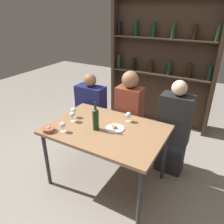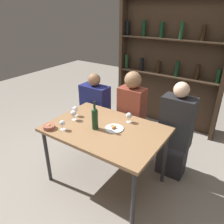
# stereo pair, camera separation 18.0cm
# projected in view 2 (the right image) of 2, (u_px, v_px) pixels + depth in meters

# --- Properties ---
(ground_plane) EXTENTS (10.00, 10.00, 0.00)m
(ground_plane) POSITION_uv_depth(u_px,v_px,m) (106.00, 180.00, 2.82)
(ground_plane) COLOR gray
(dining_table) EXTENTS (1.32, 0.90, 0.77)m
(dining_table) POSITION_uv_depth(u_px,v_px,m) (105.00, 133.00, 2.51)
(dining_table) COLOR olive
(dining_table) RESTS_ON ground_plane
(wine_rack_wall) EXTENTS (1.84, 0.21, 2.41)m
(wine_rack_wall) POSITION_uv_depth(u_px,v_px,m) (170.00, 58.00, 3.67)
(wine_rack_wall) COLOR #38281C
(wine_rack_wall) RESTS_ON ground_plane
(wine_bottle) EXTENTS (0.07, 0.07, 0.33)m
(wine_bottle) POSITION_uv_depth(u_px,v_px,m) (95.00, 117.00, 2.41)
(wine_bottle) COLOR #19381E
(wine_bottle) RESTS_ON dining_table
(wine_glass_0) EXTENTS (0.07, 0.07, 0.12)m
(wine_glass_0) POSITION_uv_depth(u_px,v_px,m) (73.00, 114.00, 2.62)
(wine_glass_0) COLOR silver
(wine_glass_0) RESTS_ON dining_table
(wine_glass_1) EXTENTS (0.07, 0.07, 0.12)m
(wine_glass_1) POSITION_uv_depth(u_px,v_px,m) (129.00, 116.00, 2.58)
(wine_glass_1) COLOR silver
(wine_glass_1) RESTS_ON dining_table
(wine_glass_2) EXTENTS (0.07, 0.07, 0.13)m
(wine_glass_2) POSITION_uv_depth(u_px,v_px,m) (75.00, 109.00, 2.73)
(wine_glass_2) COLOR silver
(wine_glass_2) RESTS_ON dining_table
(wine_glass_3) EXTENTS (0.06, 0.06, 0.12)m
(wine_glass_3) POSITION_uv_depth(u_px,v_px,m) (62.00, 123.00, 2.42)
(wine_glass_3) COLOR silver
(wine_glass_3) RESTS_ON dining_table
(food_plate_0) EXTENTS (0.21, 0.21, 0.04)m
(food_plate_0) POSITION_uv_depth(u_px,v_px,m) (114.00, 128.00, 2.46)
(food_plate_0) COLOR silver
(food_plate_0) RESTS_ON dining_table
(snack_bowl) EXTENTS (0.13, 0.13, 0.06)m
(snack_bowl) POSITION_uv_depth(u_px,v_px,m) (49.00, 127.00, 2.46)
(snack_bowl) COLOR #995142
(snack_bowl) RESTS_ON dining_table
(seated_person_left) EXTENTS (0.43, 0.22, 1.17)m
(seated_person_left) POSITION_uv_depth(u_px,v_px,m) (95.00, 113.00, 3.35)
(seated_person_left) COLOR #26262B
(seated_person_left) RESTS_ON ground_plane
(seated_person_center) EXTENTS (0.34, 0.22, 1.29)m
(seated_person_center) POSITION_uv_depth(u_px,v_px,m) (131.00, 119.00, 3.00)
(seated_person_center) COLOR #26262B
(seated_person_center) RESTS_ON ground_plane
(seated_person_right) EXTENTS (0.38, 0.22, 1.27)m
(seated_person_right) POSITION_uv_depth(u_px,v_px,m) (175.00, 134.00, 2.70)
(seated_person_right) COLOR #26262B
(seated_person_right) RESTS_ON ground_plane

